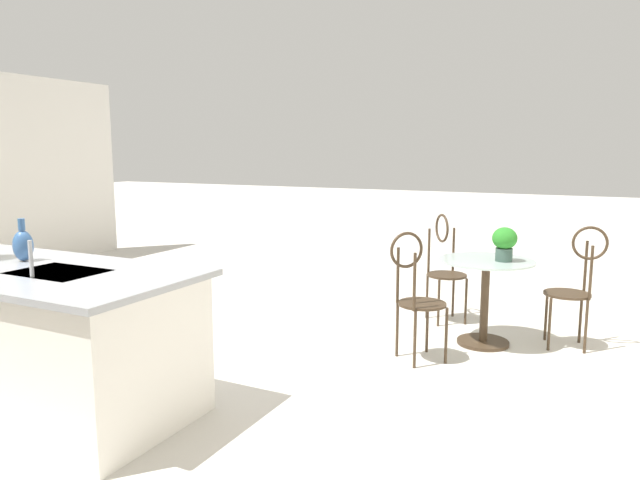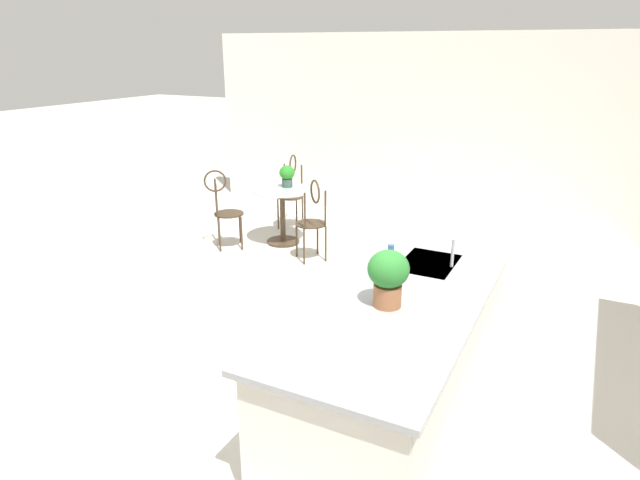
% 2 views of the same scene
% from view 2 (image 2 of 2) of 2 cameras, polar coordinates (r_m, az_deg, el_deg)
% --- Properties ---
extents(ground_plane, '(40.00, 40.00, 0.00)m').
position_cam_2_polar(ground_plane, '(4.82, -0.35, -11.85)').
color(ground_plane, beige).
extents(wall_left_window, '(0.12, 7.80, 2.70)m').
position_cam_2_polar(wall_left_window, '(8.22, 13.57, 10.89)').
color(wall_left_window, silver).
rests_on(wall_left_window, ground).
extents(kitchen_island, '(2.80, 1.06, 0.92)m').
position_cam_2_polar(kitchen_island, '(4.06, 8.57, -10.90)').
color(kitchen_island, white).
rests_on(kitchen_island, ground).
extents(bistro_table, '(0.80, 0.80, 0.74)m').
position_cam_2_polar(bistro_table, '(7.29, -3.91, 3.05)').
color(bistro_table, '#3D2D1E').
rests_on(bistro_table, ground).
extents(chair_near_window, '(0.54, 0.54, 1.04)m').
position_cam_2_polar(chair_near_window, '(6.61, -0.79, 2.49)').
color(chair_near_window, '#3D2D1E').
rests_on(chair_near_window, ground).
extents(chair_by_island, '(0.51, 0.45, 1.04)m').
position_cam_2_polar(chair_by_island, '(7.96, -3.01, 5.41)').
color(chair_by_island, '#3D2D1E').
rests_on(chair_by_island, ground).
extents(chair_toward_desk, '(0.53, 0.53, 1.04)m').
position_cam_2_polar(chair_toward_desk, '(7.16, -9.95, 3.55)').
color(chair_toward_desk, '#3D2D1E').
rests_on(chair_toward_desk, ground).
extents(sink_faucet, '(0.02, 0.02, 0.22)m').
position_cam_2_polar(sink_faucet, '(4.26, 13.61, -1.33)').
color(sink_faucet, '#B2B5BA').
rests_on(sink_faucet, kitchen_island).
extents(potted_plant_on_table, '(0.20, 0.20, 0.29)m').
position_cam_2_polar(potted_plant_on_table, '(7.29, -3.45, 6.78)').
color(potted_plant_on_table, '#385147').
rests_on(potted_plant_on_table, bistro_table).
extents(potted_plant_counter_near, '(0.27, 0.27, 0.38)m').
position_cam_2_polar(potted_plant_counter_near, '(3.51, 7.10, -3.60)').
color(potted_plant_counter_near, '#9E603D').
rests_on(potted_plant_counter_near, kitchen_island).
extents(vase_on_counter, '(0.13, 0.13, 0.29)m').
position_cam_2_polar(vase_on_counter, '(3.89, 7.29, -2.94)').
color(vase_on_counter, '#386099').
rests_on(vase_on_counter, kitchen_island).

